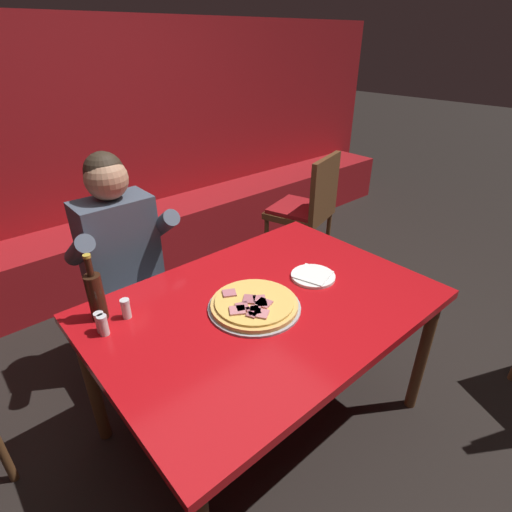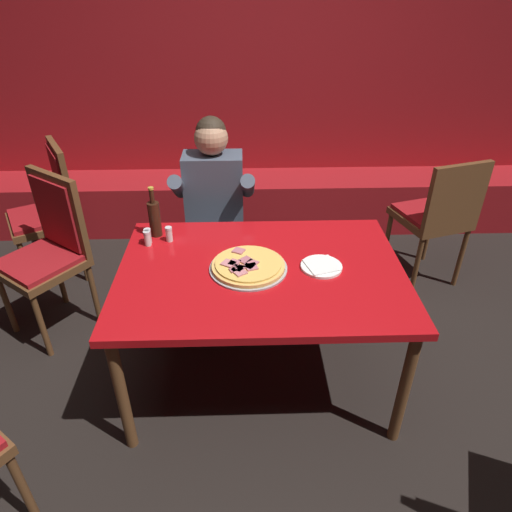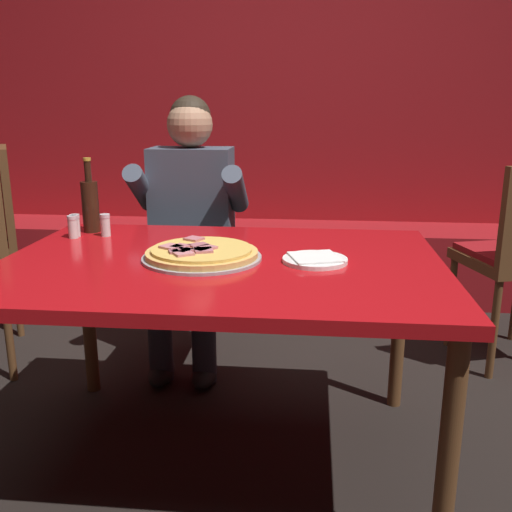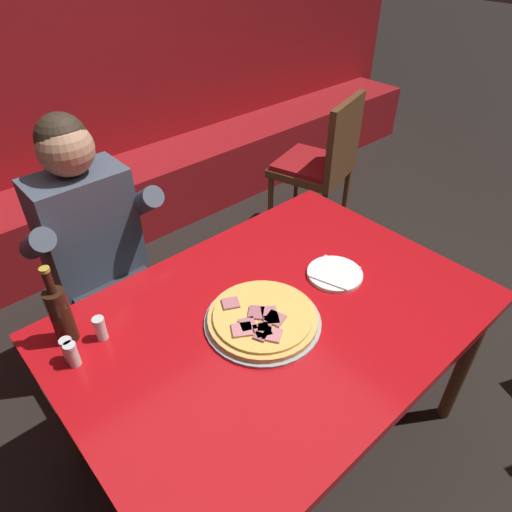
{
  "view_description": "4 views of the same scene",
  "coord_description": "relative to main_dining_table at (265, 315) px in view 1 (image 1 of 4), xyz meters",
  "views": [
    {
      "loc": [
        -0.96,
        -1.04,
        1.75
      ],
      "look_at": [
        0.04,
        0.1,
        0.92
      ],
      "focal_mm": 28.0,
      "sensor_mm": 36.0,
      "label": 1
    },
    {
      "loc": [
        -0.08,
        -1.91,
        2.03
      ],
      "look_at": [
        -0.02,
        0.01,
        0.81
      ],
      "focal_mm": 32.0,
      "sensor_mm": 36.0,
      "label": 2
    },
    {
      "loc": [
        0.29,
        -1.78,
        1.24
      ],
      "look_at": [
        0.1,
        0.13,
        0.72
      ],
      "focal_mm": 40.0,
      "sensor_mm": 36.0,
      "label": 3
    },
    {
      "loc": [
        -0.8,
        -0.79,
        1.85
      ],
      "look_at": [
        0.05,
        0.16,
        0.88
      ],
      "focal_mm": 32.0,
      "sensor_mm": 36.0,
      "label": 4
    }
  ],
  "objects": [
    {
      "name": "shaker_red_pepper_flakes",
      "position": [
        -0.61,
        0.28,
        0.11
      ],
      "size": [
        0.04,
        0.04,
        0.09
      ],
      "color": "silver",
      "rests_on": "main_dining_table"
    },
    {
      "name": "booth_wall_panel",
      "position": [
        0.0,
        2.18,
        0.27
      ],
      "size": [
        6.8,
        0.16,
        1.9
      ],
      "primitive_type": "cube",
      "color": "maroon",
      "rests_on": "ground_plane"
    },
    {
      "name": "shaker_parmesan",
      "position": [
        -0.61,
        0.25,
        0.11
      ],
      "size": [
        0.04,
        0.04,
        0.09
      ],
      "color": "silver",
      "rests_on": "main_dining_table"
    },
    {
      "name": "shaker_black_pepper",
      "position": [
        -0.5,
        0.29,
        0.11
      ],
      "size": [
        0.04,
        0.04,
        0.09
      ],
      "color": "silver",
      "rests_on": "main_dining_table"
    },
    {
      "name": "diner_seated_blue_shirt",
      "position": [
        -0.27,
        0.77,
        0.03
      ],
      "size": [
        0.53,
        0.53,
        1.27
      ],
      "color": "black",
      "rests_on": "ground_plane"
    },
    {
      "name": "beer_bottle",
      "position": [
        -0.58,
        0.36,
        0.18
      ],
      "size": [
        0.07,
        0.07,
        0.29
      ],
      "color": "black",
      "rests_on": "main_dining_table"
    },
    {
      "name": "pizza",
      "position": [
        -0.06,
        -0.0,
        0.09
      ],
      "size": [
        0.39,
        0.39,
        0.05
      ],
      "color": "#9E9EA3",
      "rests_on": "main_dining_table"
    },
    {
      "name": "ground_plane",
      "position": [
        0.0,
        0.0,
        -0.68
      ],
      "size": [
        24.0,
        24.0,
        0.0
      ],
      "primitive_type": "plane",
      "color": "black"
    },
    {
      "name": "plate_white_paper",
      "position": [
        0.31,
        -0.0,
        0.08
      ],
      "size": [
        0.21,
        0.21,
        0.02
      ],
      "color": "white",
      "rests_on": "main_dining_table"
    },
    {
      "name": "dining_chair_far_right",
      "position": [
        1.28,
        0.91,
        -0.09
      ],
      "size": [
        0.55,
        0.55,
        0.98
      ],
      "color": "brown",
      "rests_on": "ground_plane"
    },
    {
      "name": "booth_bench",
      "position": [
        0.0,
        1.86,
        -0.45
      ],
      "size": [
        6.46,
        0.48,
        0.46
      ],
      "primitive_type": "cube",
      "color": "maroon",
      "rests_on": "ground_plane"
    },
    {
      "name": "main_dining_table",
      "position": [
        0.0,
        0.0,
        0.0
      ],
      "size": [
        1.44,
        1.02,
        0.74
      ],
      "color": "brown",
      "rests_on": "ground_plane"
    }
  ]
}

